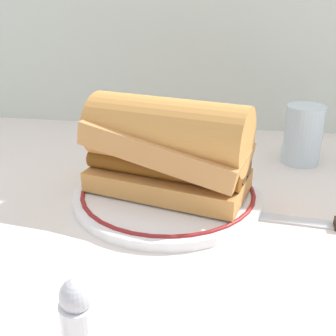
{
  "coord_description": "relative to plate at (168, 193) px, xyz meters",
  "views": [
    {
      "loc": [
        0.1,
        -0.45,
        0.26
      ],
      "look_at": [
        0.02,
        0.03,
        0.04
      ],
      "focal_mm": 43.64,
      "sensor_mm": 36.0,
      "label": 1
    }
  ],
  "objects": [
    {
      "name": "ground_plane",
      "position": [
        -0.02,
        -0.03,
        -0.01
      ],
      "size": [
        1.5,
        1.5,
        0.0
      ],
      "primitive_type": "plane",
      "color": "silver"
    },
    {
      "name": "drinking_glass",
      "position": [
        0.19,
        0.16,
        0.03
      ],
      "size": [
        0.06,
        0.06,
        0.09
      ],
      "color": "silver",
      "rests_on": "ground_plane"
    },
    {
      "name": "salt_shaker",
      "position": [
        -0.02,
        -0.26,
        0.03
      ],
      "size": [
        0.03,
        0.03,
        0.07
      ],
      "color": "white",
      "rests_on": "ground_plane"
    },
    {
      "name": "sausage_sandwich",
      "position": [
        0.0,
        -0.0,
        0.07
      ],
      "size": [
        0.22,
        0.15,
        0.12
      ],
      "rotation": [
        0.0,
        0.0,
        -0.24
      ],
      "color": "#CA8B45",
      "rests_on": "plate"
    },
    {
      "name": "plate",
      "position": [
        0.0,
        0.0,
        0.0
      ],
      "size": [
        0.25,
        0.25,
        0.01
      ],
      "color": "white",
      "rests_on": "ground_plane"
    },
    {
      "name": "butter_knife",
      "position": [
        0.19,
        -0.04,
        -0.0
      ],
      "size": [
        0.17,
        0.03,
        0.01
      ],
      "color": "silver",
      "rests_on": "ground_plane"
    }
  ]
}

